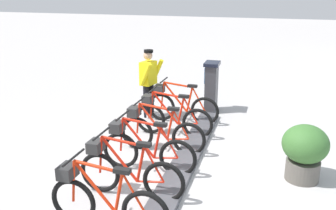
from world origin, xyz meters
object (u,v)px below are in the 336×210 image
bike_docked_5 (103,200)px  worker_near_rack (149,81)px  bike_docked_4 (126,171)px  bike_docked_0 (180,105)px  bike_docked_3 (144,149)px  bike_docked_1 (170,117)px  planter_bush (305,150)px  payment_kiosk (211,86)px  bike_docked_2 (159,131)px

bike_docked_5 → worker_near_rack: size_ratio=1.04×
bike_docked_4 → worker_near_rack: worker_near_rack is taller
bike_docked_0 → bike_docked_4: (0.00, 3.41, 0.00)m
bike_docked_3 → worker_near_rack: 2.90m
bike_docked_1 → bike_docked_4: size_ratio=1.00×
bike_docked_0 → bike_docked_5: same height
bike_docked_0 → planter_bush: bike_docked_0 is taller
bike_docked_1 → planter_bush: size_ratio=1.77×
bike_docked_0 → worker_near_rack: (0.82, -0.18, 0.48)m
payment_kiosk → worker_near_rack: (1.39, 0.82, 0.24)m
worker_near_rack → bike_docked_5: bearing=100.4°
bike_docked_5 → planter_bush: bearing=-141.2°
bike_docked_0 → worker_near_rack: 0.97m
bike_docked_3 → bike_docked_4: size_ratio=1.00×
payment_kiosk → bike_docked_5: (0.57, 5.27, -0.24)m
planter_bush → bike_docked_3: bearing=9.1°
bike_docked_1 → bike_docked_4: bearing=90.0°
payment_kiosk → bike_docked_4: payment_kiosk is taller
payment_kiosk → bike_docked_0: 1.18m
bike_docked_0 → bike_docked_2: bearing=90.0°
worker_near_rack → bike_docked_1: bearing=128.3°
bike_docked_0 → bike_docked_1: (0.00, 0.85, 0.00)m
bike_docked_5 → bike_docked_3: bearing=-90.0°
bike_docked_0 → bike_docked_3: bearing=90.0°
bike_docked_2 → bike_docked_3: (0.00, 0.85, 0.00)m
payment_kiosk → planter_bush: bearing=123.5°
bike_docked_0 → planter_bush: bearing=141.1°
bike_docked_2 → worker_near_rack: (0.82, -1.89, 0.48)m
payment_kiosk → bike_docked_5: size_ratio=0.74×
bike_docked_2 → payment_kiosk: bearing=-101.9°
planter_bush → bike_docked_0: bearing=-38.9°
bike_docked_1 → bike_docked_3: size_ratio=1.00×
payment_kiosk → planter_bush: 3.77m
bike_docked_5 → bike_docked_0: bearing=-90.0°
bike_docked_2 → bike_docked_4: size_ratio=1.00×
bike_docked_0 → bike_docked_3: size_ratio=1.00×
bike_docked_3 → bike_docked_5: size_ratio=1.00×
bike_docked_1 → bike_docked_2: bearing=90.0°
bike_docked_0 → bike_docked_3: same height
planter_bush → bike_docked_4: bearing=25.7°
bike_docked_0 → bike_docked_3: (0.00, 2.56, 0.00)m
bike_docked_2 → planter_bush: 2.69m
bike_docked_2 → bike_docked_4: 1.71m
bike_docked_0 → bike_docked_5: 4.27m
bike_docked_3 → worker_near_rack: (0.82, -2.74, 0.48)m
payment_kiosk → bike_docked_4: 4.46m
bike_docked_4 → worker_near_rack: (0.82, -3.60, 0.48)m
planter_bush → bike_docked_2: bearing=-9.2°
payment_kiosk → bike_docked_3: (0.57, 3.57, -0.24)m
bike_docked_3 → bike_docked_5: 1.71m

